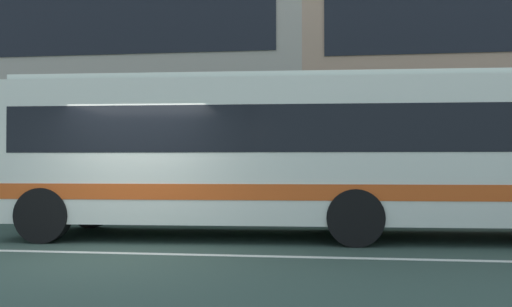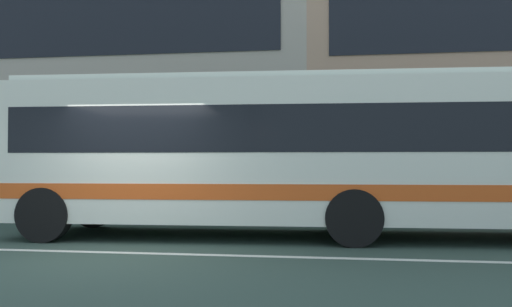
% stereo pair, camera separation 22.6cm
% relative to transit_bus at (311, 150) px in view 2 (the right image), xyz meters
% --- Properties ---
extents(ground_plane, '(160.00, 160.00, 0.00)m').
position_rel_transit_bus_xyz_m(ground_plane, '(-3.07, -2.25, -1.71)').
color(ground_plane, '#33463D').
extents(lane_centre_line, '(60.00, 0.16, 0.01)m').
position_rel_transit_bus_xyz_m(lane_centre_line, '(-3.07, -2.25, -1.70)').
color(lane_centre_line, silver).
rests_on(lane_centre_line, ground_plane).
extents(hedge_row_far, '(13.66, 1.10, 0.88)m').
position_rel_transit_bus_xyz_m(hedge_row_far, '(-4.30, 3.55, -1.26)').
color(hedge_row_far, '#245519').
rests_on(hedge_row_far, ground_plane).
extents(apartment_block_left, '(21.40, 8.61, 10.86)m').
position_rel_transit_bus_xyz_m(apartment_block_left, '(-11.12, 11.33, 3.73)').
color(apartment_block_left, '#B9A999').
rests_on(apartment_block_left, ground_plane).
extents(transit_bus, '(11.84, 3.02, 3.09)m').
position_rel_transit_bus_xyz_m(transit_bus, '(0.00, 0.00, 0.00)').
color(transit_bus, silver).
rests_on(transit_bus, ground_plane).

